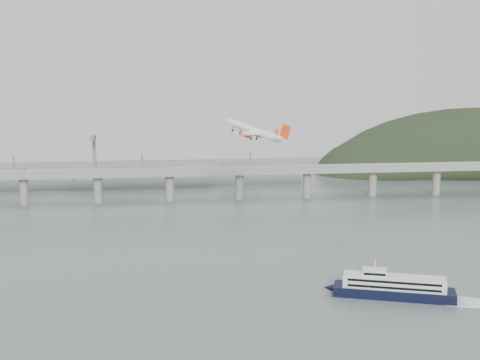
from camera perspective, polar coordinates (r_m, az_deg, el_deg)
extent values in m
plane|color=slate|center=(268.64, 1.67, -9.36)|extent=(900.00, 900.00, 0.00)
cube|color=gray|center=(458.27, -2.54, 0.70)|extent=(800.00, 22.00, 2.20)
cube|color=gray|center=(447.64, -2.41, 0.77)|extent=(800.00, 0.60, 1.80)
cube|color=gray|center=(468.36, -2.67, 1.11)|extent=(800.00, 0.60, 1.80)
cylinder|color=gray|center=(465.88, -18.66, -0.93)|extent=(6.00, 6.00, 21.00)
cylinder|color=gray|center=(459.22, -12.52, -0.81)|extent=(6.00, 6.00, 21.00)
cylinder|color=gray|center=(457.96, -6.27, -0.68)|extent=(6.00, 6.00, 21.00)
cylinder|color=gray|center=(462.14, -0.06, -0.54)|extent=(6.00, 6.00, 21.00)
cylinder|color=gray|center=(471.61, 5.96, -0.41)|extent=(6.00, 6.00, 21.00)
cylinder|color=gray|center=(486.07, 11.69, -0.27)|extent=(6.00, 6.00, 21.00)
cylinder|color=gray|center=(505.08, 17.04, -0.14)|extent=(6.00, 6.00, 21.00)
ellipsoid|color=black|center=(668.55, 20.01, -0.62)|extent=(320.00, 150.00, 156.00)
ellipsoid|color=black|center=(619.45, 12.70, -0.44)|extent=(140.00, 110.00, 96.00)
cube|color=slate|center=(538.42, -19.38, -0.32)|extent=(95.67, 20.15, 8.00)
cube|color=slate|center=(539.28, -20.41, 0.49)|extent=(33.90, 15.02, 8.00)
cylinder|color=slate|center=(536.32, -19.46, 1.36)|extent=(1.60, 1.60, 14.00)
cube|color=slate|center=(522.87, -8.68, -0.19)|extent=(110.55, 21.43, 8.00)
cube|color=slate|center=(521.98, -9.91, 0.66)|extent=(39.01, 16.73, 8.00)
cylinder|color=slate|center=(520.70, -8.72, 1.55)|extent=(1.60, 1.60, 14.00)
cube|color=slate|center=(539.21, 0.93, 0.18)|extent=(85.00, 13.60, 8.00)
cube|color=slate|center=(536.85, 0.04, 1.00)|extent=(29.75, 11.90, 8.00)
cylinder|color=slate|center=(537.11, 0.94, 1.86)|extent=(1.60, 1.60, 14.00)
cube|color=slate|center=(557.37, -12.80, 1.90)|extent=(3.00, 3.00, 40.00)
cube|color=slate|center=(545.70, -12.95, 3.65)|extent=(3.00, 28.00, 3.00)
cube|color=black|center=(261.48, 13.50, -9.69)|extent=(47.33, 27.22, 3.72)
cone|color=black|center=(262.34, 7.94, -9.46)|extent=(5.68, 5.15, 3.72)
cube|color=white|center=(260.22, 13.53, -8.81)|extent=(39.73, 22.79, 4.65)
cube|color=black|center=(255.38, 13.54, -8.86)|extent=(32.96, 12.93, 0.93)
cube|color=black|center=(256.05, 13.53, -9.34)|extent=(32.96, 12.93, 0.93)
cube|color=black|center=(264.36, 13.53, -8.26)|extent=(32.96, 12.93, 0.93)
cube|color=black|center=(265.01, 13.52, -8.72)|extent=(32.96, 12.93, 0.93)
cube|color=white|center=(259.21, 11.90, -8.01)|extent=(11.01, 9.43, 2.42)
cube|color=black|center=(256.05, 11.88, -8.22)|extent=(7.83, 3.13, 0.93)
cylinder|color=white|center=(258.39, 11.92, -7.38)|extent=(0.60, 0.60, 3.72)
ellipsoid|color=white|center=(263.69, 19.23, -10.19)|extent=(29.78, 22.16, 0.19)
cylinder|color=white|center=(341.35, 1.27, 4.43)|extent=(24.50, 24.19, 11.93)
cone|color=white|center=(350.29, -1.07, 5.29)|extent=(6.52, 6.45, 5.00)
cone|color=white|center=(332.75, 3.82, 3.57)|extent=(7.35, 7.03, 5.29)
cube|color=white|center=(341.00, 1.37, 4.20)|extent=(28.20, 31.62, 3.69)
cube|color=white|center=(333.11, 3.70, 3.75)|extent=(11.11, 12.18, 1.85)
cube|color=#EE4510|center=(332.04, 4.02, 4.28)|extent=(5.45, 4.39, 8.15)
cylinder|color=#EE4510|center=(347.19, 1.60, 4.05)|extent=(5.40, 5.34, 3.67)
cylinder|color=black|center=(348.31, 1.29, 4.17)|extent=(2.44, 2.42, 2.53)
cube|color=white|center=(347.01, 1.64, 4.22)|extent=(2.45, 2.13, 2.00)
cylinder|color=#EE4510|center=(336.96, 0.54, 4.02)|extent=(5.40, 5.34, 3.67)
cylinder|color=black|center=(338.12, 0.23, 4.14)|extent=(2.44, 2.42, 2.53)
cube|color=white|center=(336.77, 0.59, 4.20)|extent=(2.45, 2.13, 2.00)
cylinder|color=black|center=(343.76, 1.53, 3.89)|extent=(1.15, 0.91, 2.65)
cylinder|color=black|center=(343.97, 1.48, 3.70)|extent=(1.43, 1.26, 1.50)
cylinder|color=black|center=(338.92, 1.03, 3.87)|extent=(1.15, 0.91, 2.65)
cylinder|color=black|center=(339.13, 0.98, 3.68)|extent=(1.43, 1.26, 1.50)
cylinder|color=black|center=(348.50, -0.62, 4.60)|extent=(1.15, 0.91, 2.65)
cylinder|color=black|center=(348.71, -0.67, 4.41)|extent=(1.43, 1.26, 1.50)
cube|color=#EE4510|center=(355.76, 3.27, 4.32)|extent=(2.01, 1.64, 3.00)
cube|color=#EE4510|center=(323.94, 0.04, 4.25)|extent=(2.01, 1.64, 3.00)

